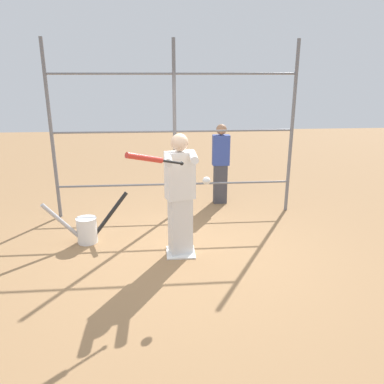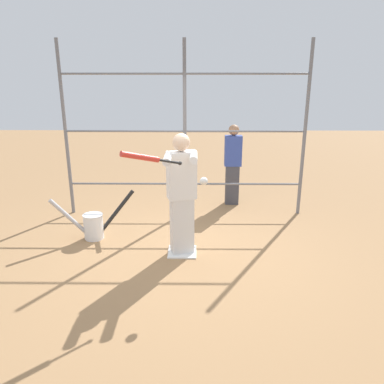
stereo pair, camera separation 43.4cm
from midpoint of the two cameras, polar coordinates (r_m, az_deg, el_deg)
name	(u,v)px [view 1 (the left image)]	position (r m, az deg, el deg)	size (l,w,h in m)	color
ground_plane	(181,253)	(5.39, -4.07, -9.30)	(24.00, 24.00, 0.00)	#9E754C
home_plate	(181,252)	(5.38, -4.07, -9.20)	(0.40, 0.40, 0.02)	white
fence_backstop	(175,131)	(6.48, -4.60, 9.18)	(4.17, 0.06, 2.98)	slate
batter	(180,192)	(5.02, -4.29, 0.00)	(0.42, 0.66, 1.70)	silver
baseball_bat_swinging	(150,159)	(4.17, -9.43, 5.01)	(0.65, 0.54, 0.27)	black
softball_in_flight	(206,181)	(4.40, -0.59, 1.69)	(0.10, 0.10, 0.10)	white
bat_bucket	(87,228)	(5.88, -17.76, -5.34)	(1.20, 0.50, 0.72)	white
bystander_behind_fence	(221,163)	(7.17, 2.66, 4.43)	(0.32, 0.20, 1.54)	#3F3F47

